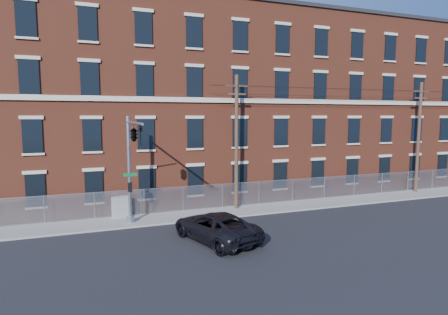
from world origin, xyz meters
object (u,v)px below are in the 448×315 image
traffic_signal_mast (133,145)px  pickup_truck (216,227)px  utility_cabinet (121,207)px  utility_pole_near (236,140)px

traffic_signal_mast → pickup_truck: bearing=-33.4°
utility_cabinet → utility_pole_near: bearing=-9.7°
traffic_signal_mast → utility_pole_near: 8.70m
traffic_signal_mast → pickup_truck: 6.79m
traffic_signal_mast → utility_cabinet: size_ratio=4.82×
utility_pole_near → utility_cabinet: 9.60m
utility_cabinet → traffic_signal_mast: bearing=-89.9°
pickup_truck → utility_pole_near: bearing=-138.6°
traffic_signal_mast → utility_cabinet: (-0.48, 3.82, -4.54)m
traffic_signal_mast → utility_pole_near: size_ratio=0.70×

